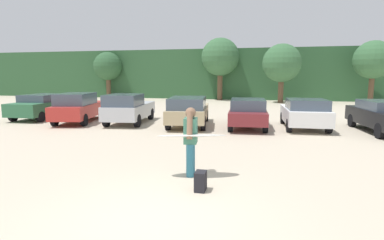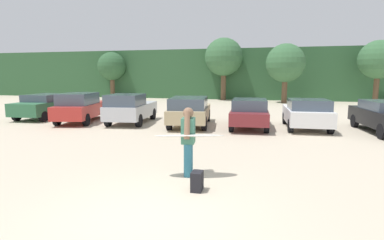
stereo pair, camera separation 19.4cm
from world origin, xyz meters
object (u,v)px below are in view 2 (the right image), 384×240
Objects in this scene: parked_car_forest_green at (45,105)px; parked_car_maroon at (249,112)px; person_adult at (188,137)px; backpack_dropped at (197,181)px; parked_car_silver at (130,108)px; surfboard_white at (189,136)px; parked_car_tan at (190,110)px; parked_car_white at (307,113)px; parked_car_red at (81,107)px.

parked_car_forest_green is 12.38m from parked_car_maroon.
person_adult reaches higher than backpack_dropped.
person_adult is (5.32, -7.83, 0.18)m from parked_car_silver.
parked_car_maroon reaches higher than surfboard_white.
parked_car_maroon is 9.52× the size of backpack_dropped.
parked_car_tan reaches higher than parked_car_maroon.
parked_car_forest_green is at bearing 76.89° from parked_car_silver.
backpack_dropped is at bearing -172.47° from parked_car_tan.
surfboard_white reaches higher than backpack_dropped.
parked_car_white is 9.95m from backpack_dropped.
parked_car_red is 0.99× the size of parked_car_tan.
parked_car_silver is at bearing 123.10° from backpack_dropped.
parked_car_maroon is (6.39, 0.11, -0.06)m from parked_car_silver.
parked_car_forest_green is 0.98× the size of parked_car_maroon.
parked_car_silver is 9.82× the size of backpack_dropped.
parked_car_silver reaches higher than backpack_dropped.
surfboard_white is (0.06, -0.13, 0.07)m from person_adult.
parked_car_white is at bearing -85.82° from parked_car_maroon.
parked_car_red reaches higher than surfboard_white.
parked_car_white is at bearing -122.17° from person_adult.
parked_car_tan reaches higher than backpack_dropped.
parked_car_silver is at bearing 87.93° from parked_car_maroon.
parked_car_tan is at bearing -97.13° from parked_car_silver.
parked_car_red is at bearing 86.80° from parked_car_silver.
parked_car_white is 9.06× the size of backpack_dropped.
parked_car_maroon is 9.05m from backpack_dropped.
parked_car_white is (15.10, -0.22, -0.01)m from parked_car_forest_green.
parked_car_maroon is at bearing -100.69° from parked_car_red.
person_adult is at bearing 152.48° from parked_car_white.
parked_car_red is 12.07m from parked_car_white.
backpack_dropped is at bearing 98.03° from surfboard_white.
parked_car_white is at bearing -130.23° from surfboard_white.
surfboard_white is at bearing 107.13° from person_adult.
parked_car_white is (2.74, 0.35, -0.00)m from parked_car_maroon.
parked_car_tan is 9.21m from backpack_dropped.
surfboard_white is 1.33m from backpack_dropped.
parked_car_forest_green is 14.28m from surfboard_white.
person_adult is (1.96, -7.80, 0.19)m from parked_car_tan.
parked_car_silver reaches higher than parked_car_maroon.
backpack_dropped is (5.80, -8.90, -0.61)m from parked_car_silver.
parked_car_maroon is at bearing -95.56° from parked_car_silver.
person_adult is at bearing -129.62° from parked_car_forest_green.
parked_car_maroon is at bearing -95.15° from parked_car_tan.
person_adult is (8.25, -7.66, 0.16)m from parked_car_red.
parked_car_silver is 9.61m from surfboard_white.
parked_car_red is at bearing 83.38° from parked_car_tan.
parked_car_maroon is (3.03, 0.15, -0.04)m from parked_car_tan.
parked_car_tan is at bearing 92.02° from parked_car_white.
parked_car_white reaches higher than backpack_dropped.
person_adult is at bearing -152.40° from parked_car_silver.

